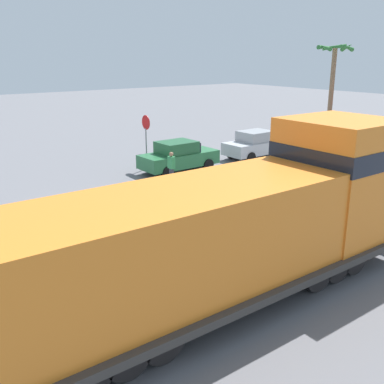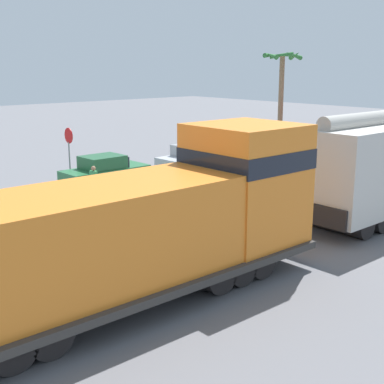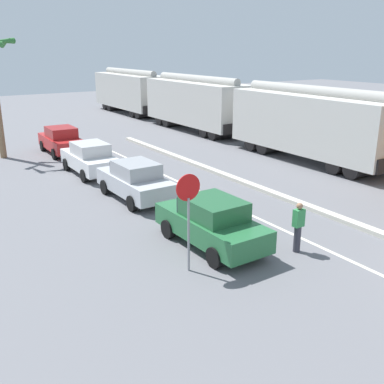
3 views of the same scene
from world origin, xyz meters
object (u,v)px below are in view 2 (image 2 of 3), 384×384
(parked_car_red, at_px, (309,142))
(pedestrian_by_cars, at_px, (94,184))
(parked_car_green, at_px, (105,172))
(cyclist, at_px, (90,223))
(locomotive, at_px, (147,230))
(parked_car_white, at_px, (252,149))
(palm_tree_near, at_px, (282,76))
(parked_car_silver, at_px, (194,159))
(stop_sign, at_px, (69,146))

(parked_car_red, xyz_separation_m, pedestrian_by_cars, (1.90, -17.58, 0.03))
(parked_car_green, xyz_separation_m, parked_car_red, (0.11, 15.77, 0.00))
(parked_car_green, bearing_deg, cyclist, -35.48)
(parked_car_green, bearing_deg, parked_car_red, 89.60)
(locomotive, bearing_deg, parked_car_red, 117.34)
(parked_car_green, xyz_separation_m, parked_car_white, (-0.10, 10.43, 0.00))
(parked_car_red, xyz_separation_m, cyclist, (6.77, -20.67, 0.00))
(cyclist, bearing_deg, pedestrian_by_cars, 147.59)
(palm_tree_near, bearing_deg, parked_car_green, -79.43)
(parked_car_green, relative_size, palm_tree_near, 0.62)
(parked_car_silver, bearing_deg, locomotive, -45.56)
(parked_car_white, distance_m, pedestrian_by_cars, 12.42)
(locomotive, height_order, pedestrian_by_cars, locomotive)
(parked_car_green, relative_size, cyclist, 2.47)
(parked_car_white, height_order, palm_tree_near, palm_tree_near)
(stop_sign, relative_size, palm_tree_near, 0.42)
(parked_car_red, xyz_separation_m, stop_sign, (-1.63, -16.78, 1.21))
(palm_tree_near, bearing_deg, stop_sign, -84.88)
(locomotive, bearing_deg, parked_car_silver, 134.44)
(parked_car_silver, xyz_separation_m, parked_car_red, (0.05, 10.15, 0.00))
(parked_car_white, distance_m, palm_tree_near, 8.03)
(parked_car_red, bearing_deg, stop_sign, -95.54)
(parked_car_silver, height_order, palm_tree_near, palm_tree_near)
(locomotive, height_order, parked_car_red, locomotive)
(locomotive, bearing_deg, palm_tree_near, 122.69)
(parked_car_green, relative_size, stop_sign, 1.47)
(locomotive, relative_size, parked_car_red, 2.75)
(cyclist, distance_m, palm_tree_near, 24.04)
(parked_car_green, distance_m, parked_car_silver, 5.61)
(pedestrian_by_cars, bearing_deg, parked_car_white, 99.79)
(stop_sign, bearing_deg, palm_tree_near, 95.12)
(parked_car_green, height_order, cyclist, cyclist)
(locomotive, bearing_deg, pedestrian_by_cars, 156.63)
(stop_sign, height_order, palm_tree_near, palm_tree_near)
(parked_car_white, relative_size, parked_car_red, 0.99)
(parked_car_green, relative_size, parked_car_silver, 1.00)
(parked_car_white, distance_m, cyclist, 16.84)
(parked_car_red, distance_m, palm_tree_near, 5.37)
(parked_car_silver, height_order, pedestrian_by_cars, same)
(locomotive, relative_size, parked_car_silver, 2.75)
(stop_sign, bearing_deg, parked_car_silver, 76.62)
(parked_car_silver, relative_size, cyclist, 2.47)
(parked_car_silver, bearing_deg, parked_car_white, 91.92)
(stop_sign, bearing_deg, pedestrian_by_cars, -12.69)
(locomotive, distance_m, palm_tree_near, 26.78)
(locomotive, height_order, parked_car_white, locomotive)
(parked_car_silver, height_order, cyclist, cyclist)
(parked_car_red, relative_size, pedestrian_by_cars, 2.61)
(parked_car_silver, height_order, parked_car_white, same)
(parked_car_white, relative_size, cyclist, 2.45)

